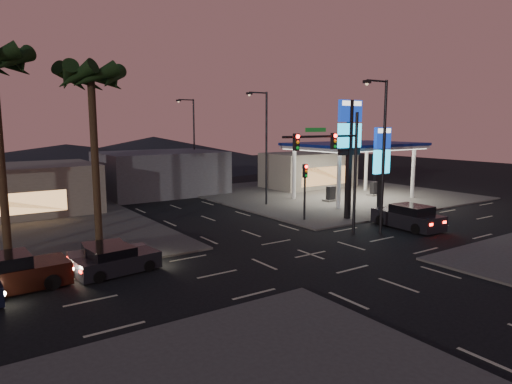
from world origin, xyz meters
TOP-DOWN VIEW (x-y plane):
  - ground at (0.00, 0.00)m, footprint 140.00×140.00m
  - corner_lot_ne at (16.00, 16.00)m, footprint 24.00×24.00m
  - gas_station at (16.00, 12.00)m, footprint 12.20×8.20m
  - convenience_store at (18.00, 21.00)m, footprint 10.00×6.00m
  - pylon_sign_tall at (8.50, 5.50)m, footprint 2.20×0.35m
  - pylon_sign_short at (11.00, 4.50)m, footprint 1.60×0.35m
  - traffic_signal_mast at (3.76, 1.99)m, footprint 6.10×0.39m
  - pedestal_signal at (5.50, 6.98)m, footprint 0.32×0.39m
  - streetlight_near at (6.79, 1.00)m, footprint 2.14×0.25m
  - streetlight_mid at (6.79, 14.00)m, footprint 2.14×0.25m
  - streetlight_far at (6.79, 28.00)m, footprint 2.14×0.25m
  - palm_a at (-9.00, 9.50)m, footprint 4.41×4.41m
  - building_far_mid at (2.00, 26.00)m, footprint 12.00×9.00m
  - hill_right at (15.00, 60.00)m, footprint 50.00×50.00m
  - hill_center at (0.00, 60.00)m, footprint 60.00×60.00m
  - car_lane_a_front at (-10.00, 2.90)m, footprint 4.22×2.12m
  - car_lane_a_mid at (-14.74, 3.14)m, footprint 5.17×2.35m
  - car_lane_b_front at (-10.05, 4.04)m, footprint 4.14×2.05m
  - suv_station at (10.00, 1.09)m, footprint 2.40×5.11m

SIDE VIEW (x-z plane):
  - ground at x=0.00m, z-range 0.00..0.00m
  - corner_lot_ne at x=16.00m, z-range 0.00..0.12m
  - car_lane_b_front at x=-10.05m, z-range -0.05..1.26m
  - car_lane_a_front at x=-10.00m, z-range -0.05..1.28m
  - car_lane_a_mid at x=-14.74m, z-range -0.06..1.60m
  - suv_station at x=10.00m, z-range -0.06..1.61m
  - convenience_store at x=18.00m, z-range 0.00..4.00m
  - hill_center at x=0.00m, z-range 0.00..4.00m
  - building_far_mid at x=2.00m, z-range 0.00..4.40m
  - hill_right at x=15.00m, z-range 0.00..5.00m
  - pedestal_signal at x=5.50m, z-range 0.77..5.07m
  - pylon_sign_short at x=11.00m, z-range 1.16..8.16m
  - gas_station at x=16.00m, z-range 2.34..7.82m
  - traffic_signal_mast at x=3.76m, z-range 1.23..9.23m
  - streetlight_near at x=6.79m, z-range 0.72..10.72m
  - streetlight_mid at x=6.79m, z-range 0.72..10.72m
  - streetlight_far at x=6.79m, z-range 0.72..10.72m
  - pylon_sign_tall at x=8.50m, z-range 1.89..10.89m
  - palm_a at x=-9.00m, z-range 4.00..14.86m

